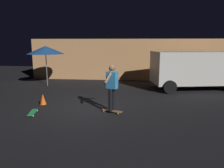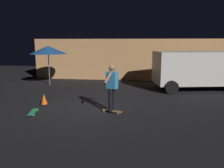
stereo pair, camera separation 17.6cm
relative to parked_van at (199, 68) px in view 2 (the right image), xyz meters
The scene contains 8 objects.
ground_plane 6.60m from the parked_van, 141.10° to the right, with size 28.00×28.00×0.00m, color black.
low_building 5.58m from the parked_van, 136.47° to the left, with size 12.63×3.06×2.73m.
parked_van is the anchor object (origin of this frame).
patio_umbrella 8.45m from the parked_van, behind, with size 2.10×2.10×2.30m.
skateboard_ridden 6.22m from the parked_van, 131.52° to the right, with size 0.79×0.50×0.07m.
skateboard_spare 8.59m from the parked_van, 143.39° to the right, with size 0.37×0.80×0.07m.
skater 6.12m from the parked_van, 131.52° to the right, with size 0.48×0.93×1.67m.
traffic_cone 8.04m from the parked_van, 150.30° to the right, with size 0.34×0.34×0.46m.
Camera 2 is at (2.04, -8.11, 2.51)m, focal length 35.32 mm.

